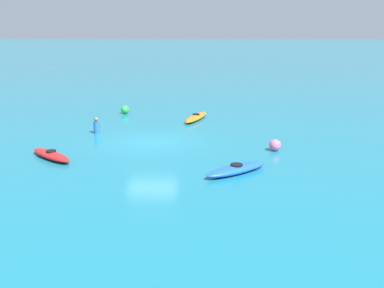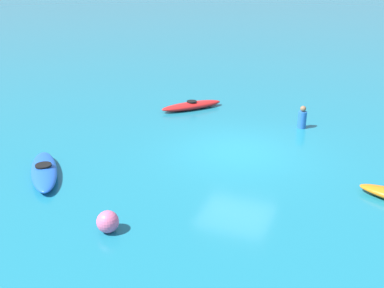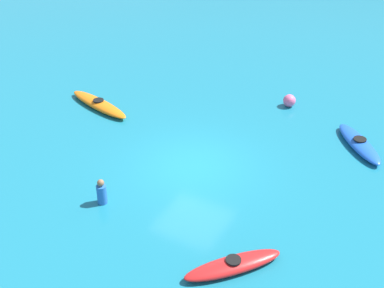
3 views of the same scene
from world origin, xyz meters
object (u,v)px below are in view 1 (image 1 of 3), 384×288
kayak_blue (236,169)px  person_near_shore (97,126)px  kayak_orange (196,117)px  buoy_green (125,110)px  buoy_pink (275,145)px  kayak_red (51,155)px

kayak_blue → person_near_shore: bearing=-131.3°
kayak_orange → buoy_green: (-1.77, -4.81, 0.11)m
buoy_pink → person_near_shore: person_near_shore is taller
kayak_orange → kayak_red: size_ratio=1.38×
buoy_green → kayak_red: bearing=-5.1°
buoy_pink → kayak_orange: bearing=-150.4°
kayak_red → buoy_green: 10.70m
kayak_red → buoy_green: bearing=174.9°
kayak_orange → buoy_pink: size_ratio=6.70×
person_near_shore → kayak_orange: bearing=128.4°
kayak_red → buoy_pink: (-1.88, 9.73, 0.10)m
kayak_red → person_near_shore: person_near_shore is taller
kayak_blue → kayak_red: bearing=-100.8°
kayak_blue → person_near_shore: 9.60m
kayak_red → kayak_blue: bearing=79.2°
kayak_blue → buoy_pink: buoy_pink is taller
kayak_blue → kayak_orange: (-10.38, -2.09, -0.00)m
kayak_orange → kayak_red: 10.59m
person_near_shore → buoy_green: bearing=177.1°
kayak_blue → kayak_red: same height
kayak_red → buoy_green: (-10.66, 0.95, 0.11)m
kayak_blue → buoy_pink: 3.87m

